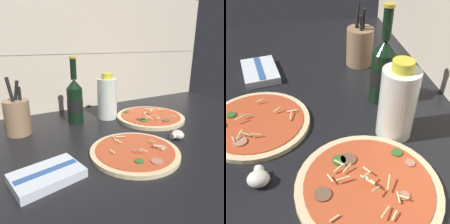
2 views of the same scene
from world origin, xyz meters
The scene contains 9 objects.
counter_slab centered at (0.00, 0.00, 1.25)cm, with size 160.00×90.00×2.50cm.
tile_backsplash centered at (0.00, 45.50, 30.00)cm, with size 160.00×1.13×60.00cm.
pizza_near centered at (-4.93, -9.81, 3.25)cm, with size 27.54×27.54×3.37cm.
pizza_far centered at (19.96, 13.48, 3.35)cm, with size 29.80×29.80×4.70cm.
beer_bottle centered at (-10.82, 25.16, 12.22)cm, with size 6.58×6.58×27.50cm.
oil_bottle centered at (3.94, 24.29, 11.75)cm, with size 8.79×8.79×20.12cm.
mushroom_left centered at (14.41, -8.33, 4.13)cm, with size 4.89×4.66×3.26cm.
utensil_crock centered at (-33.52, 24.34, 9.29)cm, with size 9.13×9.13×21.54cm.
dish_towel centered at (-31.56, -10.03, 3.71)cm, with size 18.54×13.79×2.56cm.
Camera 1 is at (-40.68, -58.59, 35.24)cm, focal length 35.00 mm.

